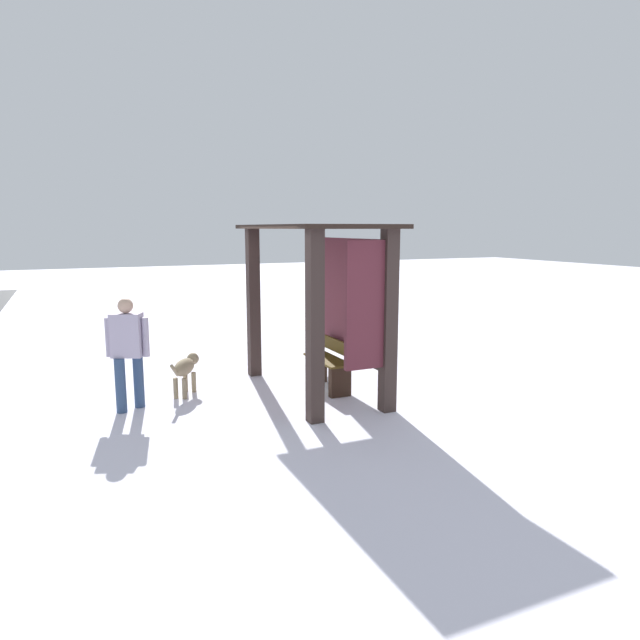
% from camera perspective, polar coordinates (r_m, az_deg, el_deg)
% --- Properties ---
extents(ground_plane, '(60.00, 60.00, 0.00)m').
position_cam_1_polar(ground_plane, '(8.71, -0.65, -7.20)').
color(ground_plane, white).
extents(bus_shelter, '(2.99, 1.51, 2.53)m').
position_cam_1_polar(bus_shelter, '(8.37, 0.78, 3.68)').
color(bus_shelter, '#362925').
rests_on(bus_shelter, ground).
extents(bench_left_inside, '(1.05, 0.38, 0.77)m').
position_cam_1_polar(bench_left_inside, '(8.72, 0.94, -4.83)').
color(bench_left_inside, '#533E14').
rests_on(bench_left_inside, ground).
extents(person_walking, '(0.40, 0.58, 1.55)m').
position_cam_1_polar(person_walking, '(8.05, -18.96, -2.53)').
color(person_walking, '#B2A6C0').
rests_on(person_walking, ground).
extents(dog, '(0.77, 0.55, 0.58)m').
position_cam_1_polar(dog, '(8.66, -13.51, -4.81)').
color(dog, '#8F7D5E').
rests_on(dog, ground).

